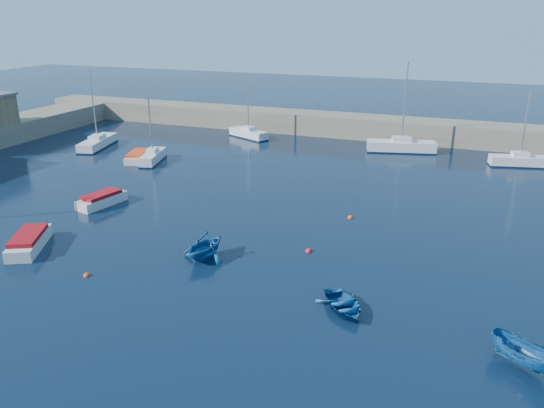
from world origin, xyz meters
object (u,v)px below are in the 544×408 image
(dinghy_right, at_px, (526,356))
(sailboat_5, at_px, (248,133))
(sailboat_4, at_px, (98,142))
(dinghy_left, at_px, (205,245))
(sailboat_3, at_px, (153,157))
(sailboat_6, at_px, (401,146))
(sailboat_7, at_px, (519,161))
(motorboat_0, at_px, (29,241))
(dinghy_center, at_px, (343,305))
(motorboat_2, at_px, (138,156))
(motorboat_1, at_px, (102,199))

(dinghy_right, bearing_deg, sailboat_5, 72.19)
(sailboat_4, distance_m, sailboat_5, 18.18)
(dinghy_left, xyz_separation_m, dinghy_right, (18.61, -4.93, -0.26))
(sailboat_3, distance_m, sailboat_6, 27.67)
(sailboat_7, relative_size, motorboat_0, 1.53)
(sailboat_3, distance_m, dinghy_center, 33.94)
(motorboat_2, bearing_deg, sailboat_5, 46.19)
(sailboat_4, relative_size, motorboat_2, 1.87)
(sailboat_3, xyz_separation_m, dinghy_center, (25.92, -21.90, -0.24))
(sailboat_4, distance_m, dinghy_left, 33.91)
(sailboat_5, distance_m, motorboat_0, 35.76)
(sailboat_3, distance_m, dinghy_right, 42.04)
(sailboat_5, xyz_separation_m, sailboat_6, (18.99, -0.24, 0.09))
(motorboat_0, relative_size, dinghy_left, 1.45)
(sailboat_7, distance_m, motorboat_1, 41.20)
(motorboat_0, relative_size, dinghy_right, 1.48)
(sailboat_7, xyz_separation_m, motorboat_1, (-32.77, -24.97, -0.10))
(dinghy_right, bearing_deg, sailboat_6, 49.98)
(dinghy_center, xyz_separation_m, dinghy_left, (-9.87, 3.05, 0.58))
(dinghy_right, bearing_deg, motorboat_1, 104.88)
(motorboat_2, bearing_deg, sailboat_6, 10.48)
(sailboat_5, bearing_deg, motorboat_2, 179.28)
(sailboat_4, xyz_separation_m, motorboat_0, (13.90, -24.92, -0.07))
(sailboat_3, relative_size, motorboat_1, 1.56)
(dinghy_center, height_order, dinghy_right, dinghy_right)
(sailboat_3, height_order, dinghy_right, sailboat_3)
(sailboat_4, height_order, sailboat_6, sailboat_6)
(sailboat_3, xyz_separation_m, sailboat_7, (36.20, 12.08, 0.01))
(dinghy_center, bearing_deg, motorboat_1, 120.28)
(sailboat_7, relative_size, dinghy_left, 2.21)
(sailboat_5, bearing_deg, motorboat_1, -157.69)
(sailboat_3, height_order, sailboat_5, sailboat_5)
(sailboat_5, relative_size, motorboat_1, 1.69)
(motorboat_2, bearing_deg, dinghy_left, -63.93)
(sailboat_5, xyz_separation_m, motorboat_1, (-1.53, -27.01, -0.09))
(sailboat_6, xyz_separation_m, dinghy_center, (1.98, -35.77, -0.33))
(sailboat_4, relative_size, dinghy_left, 2.58)
(motorboat_2, xyz_separation_m, dinghy_right, (36.64, -23.86, 0.22))
(motorboat_2, bearing_deg, motorboat_1, -84.97)
(motorboat_0, relative_size, motorboat_2, 1.05)
(sailboat_5, distance_m, dinghy_center, 41.67)
(sailboat_5, bearing_deg, sailboat_3, -173.80)
(motorboat_0, bearing_deg, sailboat_6, 34.23)
(sailboat_4, xyz_separation_m, sailboat_7, (45.84, 8.81, 0.01))
(sailboat_3, height_order, dinghy_left, sailboat_3)
(sailboat_4, distance_m, motorboat_2, 8.31)
(motorboat_2, xyz_separation_m, dinghy_left, (18.02, -18.93, 0.48))
(sailboat_5, height_order, dinghy_right, sailboat_5)
(motorboat_1, bearing_deg, motorboat_2, 124.19)
(sailboat_3, distance_m, dinghy_left, 24.76)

